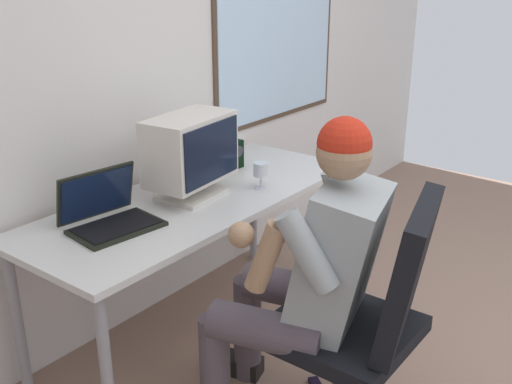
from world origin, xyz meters
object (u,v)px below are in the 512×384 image
object	(u,v)px
desk	(196,209)
crt_monitor	(191,150)
person_seated	(305,272)
laptop	(107,212)
desk_speaker	(234,154)
wine_glass	(261,171)
office_chair	(373,310)

from	to	relation	value
desk	crt_monitor	size ratio (longest dim) A/B	3.79
person_seated	crt_monitor	bearing A→B (deg)	74.98
laptop	desk_speaker	distance (m)	0.90
wine_glass	crt_monitor	bearing A→B (deg)	145.99
wine_glass	office_chair	bearing A→B (deg)	-117.15
laptop	person_seated	bearing A→B (deg)	-72.43
desk	laptop	distance (m)	0.48
person_seated	wine_glass	distance (m)	0.75
desk	office_chair	bearing A→B (deg)	-98.54
person_seated	desk	bearing A→B (deg)	74.19
wine_glass	desk_speaker	world-z (taller)	desk_speaker
office_chair	desk_speaker	bearing A→B (deg)	62.49
office_chair	laptop	world-z (taller)	office_chair
person_seated	desk_speaker	world-z (taller)	person_seated
person_seated	wine_glass	size ratio (longest dim) A/B	9.87
person_seated	office_chair	bearing A→B (deg)	-76.96
desk	crt_monitor	distance (m)	0.28
crt_monitor	wine_glass	distance (m)	0.36
laptop	wine_glass	bearing A→B (deg)	-17.74
person_seated	desk_speaker	distance (m)	1.08
wine_glass	desk_speaker	bearing A→B (deg)	61.53
crt_monitor	wine_glass	size ratio (longest dim) A/B	3.54
laptop	wine_glass	world-z (taller)	laptop
laptop	crt_monitor	bearing A→B (deg)	-5.85
laptop	office_chair	bearing A→B (deg)	-73.51
office_chair	person_seated	world-z (taller)	person_seated
crt_monitor	wine_glass	world-z (taller)	crt_monitor
desk_speaker	person_seated	bearing A→B (deg)	-126.62
wine_glass	person_seated	bearing A→B (deg)	-130.41
office_chair	desk_speaker	xyz separation A→B (m)	(0.58, 1.12, 0.23)
desk	office_chair	distance (m)	1.00
desk	person_seated	world-z (taller)	person_seated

